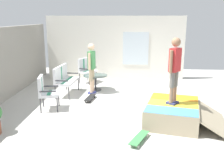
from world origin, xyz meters
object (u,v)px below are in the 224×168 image
Objects in this scene: patio_chair_by_wall at (45,90)px; person_skater at (175,66)px; patio_bench at (64,77)px; patio_chair_near_house at (86,68)px; patio_table at (95,80)px; skateboard_by_bench at (90,97)px; person_watching at (92,64)px; skate_ramp at (174,113)px; skateboard_spare at (139,138)px.

person_skater reaches higher than patio_chair_by_wall.
patio_bench and patio_chair_near_house have the same top height.
skateboard_by_bench is at bearing 179.16° from patio_table.
patio_chair_by_wall is 1.13× the size of patio_table.
patio_chair_near_house is 3.39m from patio_chair_by_wall.
patio_chair_near_house is at bearing 17.55° from person_watching.
patio_chair_by_wall is at bearing 151.88° from patio_table.
patio_table is at bearing -59.43° from patio_bench.
patio_table is (2.21, -1.18, -0.21)m from patio_chair_by_wall.
patio_chair_by_wall is (0.68, 3.62, 0.36)m from skate_ramp.
patio_chair_by_wall is 1.25× the size of skateboard_spare.
patio_chair_near_house is 0.61× the size of person_skater.
patio_bench reaches higher than skateboard_spare.
patio_bench is at bearing -5.42° from patio_chair_by_wall.
person_skater is (-2.30, -3.42, 0.88)m from patio_bench.
skateboard_by_bench is (-1.22, 0.02, -0.32)m from patio_table.
patio_chair_by_wall is 0.57× the size of person_watching.
person_skater is 2.05× the size of skateboard_by_bench.
patio_bench is 1.27× the size of patio_chair_by_wall.
patio_chair_by_wall reaches higher than skate_ramp.
patio_chair_near_house and patio_chair_by_wall have the same top height.
patio_chair_near_house is at bearing 36.76° from skate_ramp.
skateboard_by_bench is at bearing -166.99° from patio_chair_near_house.
patio_chair_near_house is 0.57× the size of person_watching.
patio_chair_near_house reaches higher than skate_ramp.
patio_table is 1.10× the size of skateboard_spare.
skateboard_by_bench is (0.99, -1.16, -0.53)m from patio_chair_by_wall.
person_watching is at bearing -162.45° from patio_chair_near_house.
person_skater is at bearing -135.31° from person_watching.
person_skater reaches higher than patio_table.
person_skater is (-4.03, -2.94, 0.88)m from patio_chair_near_house.
patio_chair_near_house is 2.46m from skateboard_by_bench.
person_watching is at bearing -31.93° from patio_chair_by_wall.
skateboard_by_bench is 1.01× the size of skateboard_spare.
patio_chair_near_house is 1.27m from patio_table.
patio_table is at bearing -9.21° from person_watching.
patio_chair_by_wall reaches higher than patio_table.
skateboard_by_bench is at bearing -176.31° from person_watching.
skate_ramp reaches higher than skateboard_by_bench.
skate_ramp is 2.98m from skateboard_by_bench.
patio_chair_near_house is at bearing 26.47° from patio_table.
skate_ramp is 2.81× the size of skateboard_spare.
person_skater is (-0.70, -3.57, 0.88)m from patio_chair_by_wall.
skateboard_spare is at bearing 142.82° from person_skater.
skateboard_spare is at bearing -158.29° from patio_chair_near_house.
skateboard_by_bench is at bearing -121.06° from patio_bench.
person_watching reaches higher than patio_table.
patio_chair_by_wall is (-1.60, 0.15, -0.00)m from patio_bench.
skateboard_spare is (-3.46, -2.54, -0.53)m from patio_bench.
patio_table is 4.35m from skateboard_spare.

